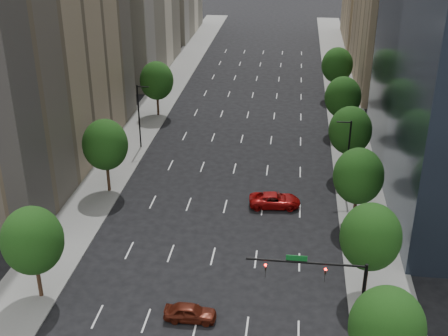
% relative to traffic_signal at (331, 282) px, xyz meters
% --- Properties ---
extents(sidewalk_left, '(6.00, 200.00, 0.15)m').
position_rel_traffic_signal_xyz_m(sidewalk_left, '(-26.03, 30.00, -5.10)').
color(sidewalk_left, slate).
rests_on(sidewalk_left, ground).
extents(sidewalk_right, '(6.00, 200.00, 0.15)m').
position_rel_traffic_signal_xyz_m(sidewalk_right, '(4.97, 30.00, -5.10)').
color(sidewalk_right, slate).
rests_on(sidewalk_right, ground).
extents(parking_tan_right, '(14.00, 30.00, 30.00)m').
position_rel_traffic_signal_xyz_m(parking_tan_right, '(14.47, 70.00, 9.83)').
color(parking_tan_right, '#8C7759').
rests_on(parking_tan_right, ground).
extents(filler_right, '(14.00, 26.00, 16.00)m').
position_rel_traffic_signal_xyz_m(filler_right, '(14.47, 103.00, 2.83)').
color(filler_right, '#8C7759').
rests_on(filler_right, ground).
extents(tree_right_0, '(5.20, 5.20, 8.39)m').
position_rel_traffic_signal_xyz_m(tree_right_0, '(3.47, -5.00, 0.22)').
color(tree_right_0, '#382316').
rests_on(tree_right_0, ground).
extents(tree_right_1, '(5.20, 5.20, 8.75)m').
position_rel_traffic_signal_xyz_m(tree_right_1, '(3.47, 6.00, 0.58)').
color(tree_right_1, '#382316').
rests_on(tree_right_1, ground).
extents(tree_right_2, '(5.20, 5.20, 8.61)m').
position_rel_traffic_signal_xyz_m(tree_right_2, '(3.47, 18.00, 0.43)').
color(tree_right_2, '#382316').
rests_on(tree_right_2, ground).
extents(tree_right_3, '(5.20, 5.20, 8.89)m').
position_rel_traffic_signal_xyz_m(tree_right_3, '(3.47, 30.00, 0.72)').
color(tree_right_3, '#382316').
rests_on(tree_right_3, ground).
extents(tree_right_4, '(5.20, 5.20, 8.46)m').
position_rel_traffic_signal_xyz_m(tree_right_4, '(3.47, 44.00, 0.29)').
color(tree_right_4, '#382316').
rests_on(tree_right_4, ground).
extents(tree_right_5, '(5.20, 5.20, 8.75)m').
position_rel_traffic_signal_xyz_m(tree_right_5, '(3.47, 60.00, 0.58)').
color(tree_right_5, '#382316').
rests_on(tree_right_5, ground).
extents(tree_left_0, '(5.20, 5.20, 8.75)m').
position_rel_traffic_signal_xyz_m(tree_left_0, '(-24.53, 2.00, 0.58)').
color(tree_left_0, '#382316').
rests_on(tree_left_0, ground).
extents(tree_left_1, '(5.20, 5.20, 8.97)m').
position_rel_traffic_signal_xyz_m(tree_left_1, '(-24.53, 22.00, 0.79)').
color(tree_left_1, '#382316').
rests_on(tree_left_1, ground).
extents(tree_left_2, '(5.20, 5.20, 8.68)m').
position_rel_traffic_signal_xyz_m(tree_left_2, '(-24.53, 48.00, 0.50)').
color(tree_left_2, '#382316').
rests_on(tree_left_2, ground).
extents(streetlight_rn, '(1.70, 0.20, 9.00)m').
position_rel_traffic_signal_xyz_m(streetlight_rn, '(2.91, 25.00, -0.33)').
color(streetlight_rn, black).
rests_on(streetlight_rn, ground).
extents(streetlight_ln, '(1.70, 0.20, 9.00)m').
position_rel_traffic_signal_xyz_m(streetlight_ln, '(-23.96, 35.00, -0.33)').
color(streetlight_ln, black).
rests_on(streetlight_ln, ground).
extents(traffic_signal, '(9.12, 0.40, 7.38)m').
position_rel_traffic_signal_xyz_m(traffic_signal, '(0.00, 0.00, 0.00)').
color(traffic_signal, black).
rests_on(traffic_signal, ground).
extents(car_maroon, '(4.34, 1.79, 1.47)m').
position_rel_traffic_signal_xyz_m(car_maroon, '(-11.09, 0.59, -4.44)').
color(car_maroon, '#52190D').
rests_on(car_maroon, ground).
extents(car_red_far, '(5.94, 3.17, 1.59)m').
position_rel_traffic_signal_xyz_m(car_red_far, '(-5.03, 20.70, -4.38)').
color(car_red_far, '#9B0B0B').
rests_on(car_red_far, ground).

